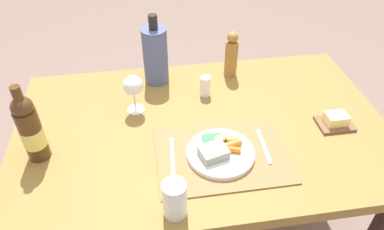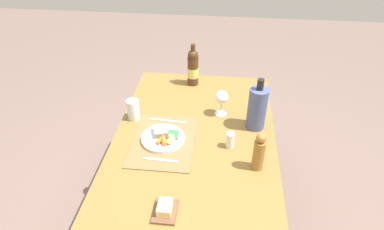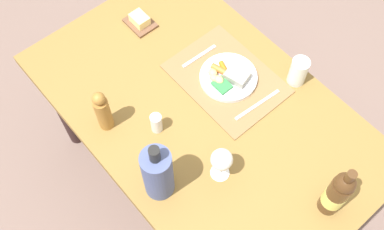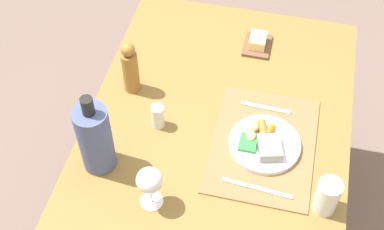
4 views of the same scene
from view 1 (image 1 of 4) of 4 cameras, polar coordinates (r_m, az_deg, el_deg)
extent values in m
cube|color=olive|center=(1.38, 1.61, -2.39)|extent=(1.40, 0.88, 0.04)
cylinder|color=#2E1D1D|center=(1.92, -19.22, -5.15)|extent=(0.08, 0.08, 0.69)
cylinder|color=#2E1D1D|center=(2.04, 17.04, -1.45)|extent=(0.08, 0.08, 0.69)
cube|color=olive|center=(1.25, 4.74, -6.24)|extent=(0.45, 0.33, 0.01)
cylinder|color=silver|center=(1.24, 4.54, -6.03)|extent=(0.23, 0.23, 0.02)
cube|color=gray|center=(1.21, 3.43, -5.93)|extent=(0.11, 0.09, 0.03)
cylinder|color=orange|center=(1.23, 6.24, -5.41)|extent=(0.07, 0.04, 0.02)
cylinder|color=orange|center=(1.24, 6.45, -4.65)|extent=(0.07, 0.04, 0.03)
ellipsoid|color=#D2BD7C|center=(1.26, 4.40, -3.81)|extent=(0.04, 0.03, 0.03)
ellipsoid|color=tan|center=(1.27, 5.19, -3.44)|extent=(0.04, 0.03, 0.03)
ellipsoid|color=#D8C370|center=(1.26, 6.23, -3.66)|extent=(0.04, 0.03, 0.03)
cube|color=#318943|center=(1.26, 3.30, -3.98)|extent=(0.07, 0.06, 0.01)
cube|color=silver|center=(1.23, -3.09, -7.13)|extent=(0.03, 0.22, 0.00)
cube|color=silver|center=(1.30, 11.28, -4.84)|extent=(0.02, 0.17, 0.00)
cylinder|color=#9F6C2E|center=(1.61, 6.20, 8.83)|extent=(0.06, 0.06, 0.16)
sphere|color=#9F6C2E|center=(1.56, 6.47, 12.13)|extent=(0.05, 0.05, 0.05)
cube|color=brown|center=(1.46, 21.63, -1.30)|extent=(0.13, 0.10, 0.01)
cube|color=#F9DF8C|center=(1.45, 21.87, -0.55)|extent=(0.08, 0.06, 0.04)
cylinder|color=#495685|center=(1.55, -5.81, 9.27)|extent=(0.10, 0.10, 0.25)
cylinder|color=black|center=(1.47, -6.21, 14.42)|extent=(0.04, 0.04, 0.06)
cylinder|color=silver|center=(1.05, -2.75, -13.16)|extent=(0.07, 0.07, 0.12)
cylinder|color=#ADD1CD|center=(1.07, -2.71, -13.96)|extent=(0.07, 0.07, 0.07)
cylinder|color=white|center=(1.45, -8.85, 0.86)|extent=(0.07, 0.07, 0.00)
cylinder|color=white|center=(1.43, -9.02, 2.18)|extent=(0.01, 0.01, 0.08)
sphere|color=white|center=(1.38, -9.33, 4.66)|extent=(0.08, 0.08, 0.08)
cylinder|color=#472D16|center=(1.29, -23.92, -2.86)|extent=(0.07, 0.07, 0.20)
sphere|color=#472D16|center=(1.22, -25.32, 1.14)|extent=(0.07, 0.07, 0.07)
cylinder|color=#472D16|center=(1.20, -25.86, 2.66)|extent=(0.03, 0.03, 0.07)
cylinder|color=#DED365|center=(1.30, -23.81, -3.18)|extent=(0.07, 0.07, 0.07)
cylinder|color=white|center=(1.49, 2.09, 4.60)|extent=(0.04, 0.04, 0.09)
camera|label=2|loc=(1.96, 57.28, 33.31)|focal=31.10mm
camera|label=3|loc=(1.81, -42.73, 54.86)|focal=43.12mm
camera|label=4|loc=(1.27, -76.83, 41.03)|focal=49.93mm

